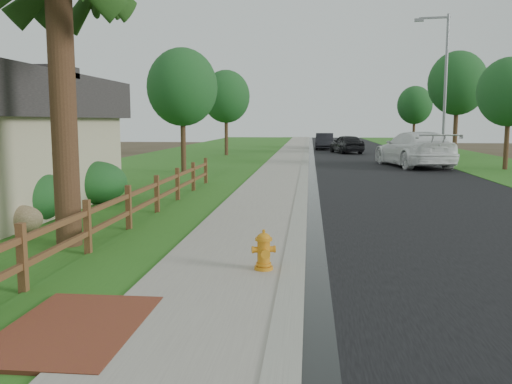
# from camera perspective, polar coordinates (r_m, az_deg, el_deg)

# --- Properties ---
(ground) EXTENTS (120.00, 120.00, 0.00)m
(ground) POSITION_cam_1_polar(r_m,az_deg,el_deg) (7.58, 0.39, -12.56)
(ground) COLOR #3B3420
(road) EXTENTS (8.00, 90.00, 0.02)m
(road) POSITION_cam_1_polar(r_m,az_deg,el_deg) (42.36, 11.02, 3.83)
(road) COLOR black
(road) RESTS_ON ground
(curb) EXTENTS (0.40, 90.00, 0.12)m
(curb) POSITION_cam_1_polar(r_m,az_deg,el_deg) (42.17, 5.32, 3.99)
(curb) COLOR gray
(curb) RESTS_ON ground
(wet_gutter) EXTENTS (0.50, 90.00, 0.00)m
(wet_gutter) POSITION_cam_1_polar(r_m,az_deg,el_deg) (42.17, 5.79, 3.93)
(wet_gutter) COLOR black
(wet_gutter) RESTS_ON road
(sidewalk) EXTENTS (2.20, 90.00, 0.10)m
(sidewalk) POSITION_cam_1_polar(r_m,az_deg,el_deg) (42.20, 3.55, 3.99)
(sidewalk) COLOR gray
(sidewalk) RESTS_ON ground
(grass_strip) EXTENTS (1.60, 90.00, 0.06)m
(grass_strip) POSITION_cam_1_polar(r_m,az_deg,el_deg) (42.31, 0.97, 3.99)
(grass_strip) COLOR #2A5C1A
(grass_strip) RESTS_ON ground
(lawn_near) EXTENTS (9.00, 90.00, 0.04)m
(lawn_near) POSITION_cam_1_polar(r_m,az_deg,el_deg) (43.05, -5.96, 3.99)
(lawn_near) COLOR #2A5C1A
(lawn_near) RESTS_ON ground
(verge_far) EXTENTS (6.00, 90.00, 0.04)m
(verge_far) POSITION_cam_1_polar(r_m,az_deg,el_deg) (43.54, 20.11, 3.62)
(verge_far) COLOR #2A5C1A
(verge_far) RESTS_ON ground
(brick_patch) EXTENTS (1.60, 2.40, 0.11)m
(brick_patch) POSITION_cam_1_polar(r_m,az_deg,el_deg) (7.19, -18.67, -13.64)
(brick_patch) COLOR brown
(brick_patch) RESTS_ON ground
(ranch_fence) EXTENTS (0.12, 16.92, 1.10)m
(ranch_fence) POSITION_cam_1_polar(r_m,az_deg,el_deg) (14.29, -11.72, -0.65)
(ranch_fence) COLOR #462B17
(ranch_fence) RESTS_ON ground
(fire_hydrant) EXTENTS (0.45, 0.37, 0.69)m
(fire_hydrant) POSITION_cam_1_polar(r_m,az_deg,el_deg) (9.19, 0.82, -6.25)
(fire_hydrant) COLOR orange
(fire_hydrant) RESTS_ON sidewalk
(white_suv) EXTENTS (4.11, 7.28, 1.99)m
(white_suv) POSITION_cam_1_polar(r_m,az_deg,el_deg) (32.20, 16.32, 4.35)
(white_suv) COLOR white
(white_suv) RESTS_ON road
(dark_car_mid) EXTENTS (2.90, 4.74, 1.51)m
(dark_car_mid) POSITION_cam_1_polar(r_m,az_deg,el_deg) (44.71, 9.51, 5.03)
(dark_car_mid) COLOR black
(dark_car_mid) RESTS_ON road
(dark_car_far) EXTENTS (1.73, 4.58, 1.49)m
(dark_car_far) POSITION_cam_1_polar(r_m,az_deg,el_deg) (50.21, 7.22, 5.32)
(dark_car_far) COLOR black
(dark_car_far) RESTS_ON road
(streetlight) EXTENTS (2.08, 0.47, 9.02)m
(streetlight) POSITION_cam_1_polar(r_m,az_deg,el_deg) (35.71, 19.06, 11.10)
(streetlight) COLOR gray
(streetlight) RESTS_ON ground
(boulder) EXTENTS (1.16, 1.00, 0.66)m
(boulder) POSITION_cam_1_polar(r_m,az_deg,el_deg) (13.74, -23.43, -2.66)
(boulder) COLOR brown
(boulder) RESTS_ON ground
(shrub_b) EXTENTS (2.27, 2.27, 1.35)m
(shrub_b) POSITION_cam_1_polar(r_m,az_deg,el_deg) (15.08, -22.71, -0.44)
(shrub_b) COLOR #1B4C22
(shrub_b) RESTS_ON ground
(shrub_d) EXTENTS (2.18, 2.18, 1.35)m
(shrub_d) POSITION_cam_1_polar(r_m,az_deg,el_deg) (17.79, -16.55, 0.96)
(shrub_d) COLOR #1B4C22
(shrub_d) RESTS_ON ground
(tree_near_left) EXTENTS (3.49, 3.49, 6.19)m
(tree_near_left) POSITION_cam_1_polar(r_m,az_deg,el_deg) (27.51, -7.76, 10.86)
(tree_near_left) COLOR #3C2518
(tree_near_left) RESTS_ON ground
(tree_near_right) EXTENTS (3.30, 3.30, 5.94)m
(tree_near_right) POSITION_cam_1_polar(r_m,az_deg,el_deg) (31.83, 25.13, 9.50)
(tree_near_right) COLOR #3C2518
(tree_near_right) RESTS_ON ground
(tree_mid_left) EXTENTS (3.58, 3.58, 6.40)m
(tree_mid_left) POSITION_cam_1_polar(r_m,az_deg,el_deg) (41.23, -3.17, 9.99)
(tree_mid_left) COLOR #3C2518
(tree_mid_left) RESTS_ON ground
(tree_mid_right) EXTENTS (4.25, 4.25, 7.70)m
(tree_mid_right) POSITION_cam_1_polar(r_m,az_deg,el_deg) (43.07, 20.45, 10.67)
(tree_mid_right) COLOR #3C2518
(tree_mid_right) RESTS_ON ground
(tree_far_right) EXTENTS (3.12, 3.12, 5.76)m
(tree_far_right) POSITION_cam_1_polar(r_m,az_deg,el_deg) (51.54, 16.36, 8.76)
(tree_far_right) COLOR #3C2518
(tree_far_right) RESTS_ON ground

